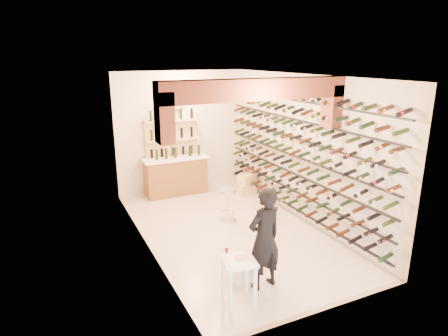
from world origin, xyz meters
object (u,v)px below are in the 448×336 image
chrome_barstool (228,203)px  white_stool (241,270)px  person (264,239)px  wine_rack (294,152)px  back_counter (176,175)px  tasting_table (239,267)px  crate_lower (246,189)px

chrome_barstool → white_stool: bearing=-110.6°
white_stool → person: 0.74m
wine_rack → back_counter: (-1.83, 2.65, -1.02)m
wine_rack → white_stool: size_ratio=14.48×
person → chrome_barstool: person is taller
tasting_table → chrome_barstool: bearing=77.2°
back_counter → crate_lower: 1.92m
wine_rack → chrome_barstool: (-1.37, 0.45, -1.11)m
back_counter → tasting_table: bearing=-97.8°
person → chrome_barstool: bearing=-112.6°
wine_rack → tasting_table: bearing=-138.0°
back_counter → tasting_table: back_counter is taller
wine_rack → tasting_table: 3.50m
wine_rack → tasting_table: (-2.50, -2.25, -0.98)m
white_stool → person: person is taller
white_stool → back_counter: bearing=85.0°
wine_rack → white_stool: bearing=-141.0°
tasting_table → crate_lower: bearing=69.8°
person → chrome_barstool: size_ratio=2.22×
wine_rack → chrome_barstool: wine_rack is taller
person → crate_lower: 4.39m
white_stool → chrome_barstool: size_ratio=0.52×
wine_rack → crate_lower: 2.33m
tasting_table → crate_lower: tasting_table is taller
crate_lower → tasting_table: bearing=-120.0°
white_stool → crate_lower: white_stool is taller
white_stool → crate_lower: size_ratio=0.87×
tasting_table → person: person is taller
back_counter → crate_lower: back_counter is taller
chrome_barstool → wine_rack: bearing=-18.3°
back_counter → chrome_barstool: size_ratio=2.26×
wine_rack → person: 2.94m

